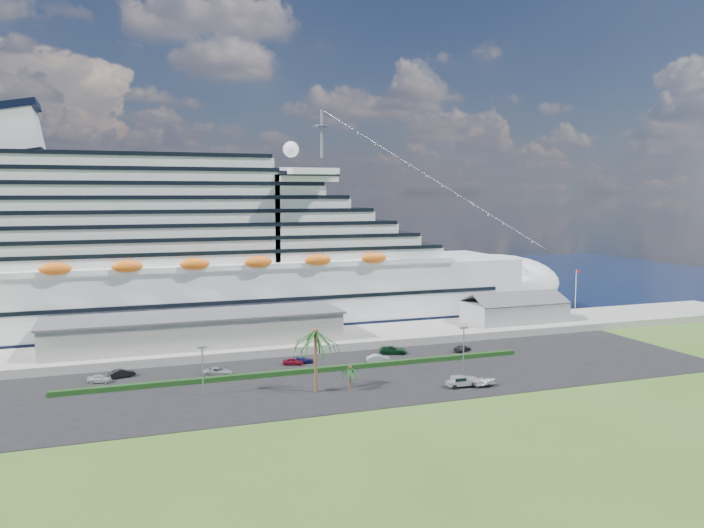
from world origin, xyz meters
name	(u,v)px	position (x,y,z in m)	size (l,w,h in m)	color
ground	(380,393)	(0.00, 0.00, 0.00)	(420.00, 420.00, 0.00)	#38551C
asphalt_lot	(357,376)	(0.00, 11.00, 0.06)	(140.00, 38.00, 0.12)	black
wharf	(312,340)	(0.00, 40.00, 0.90)	(240.00, 20.00, 1.80)	gray
water	(237,290)	(0.00, 130.00, 0.01)	(420.00, 160.00, 0.02)	black
cruise_ship	(197,262)	(-21.53, 64.00, 16.69)	(191.00, 38.00, 54.00)	silver
terminal_building	(196,329)	(-25.00, 40.00, 5.01)	(61.00, 15.00, 6.30)	gray
port_shed	(514,311)	(52.00, 40.00, 4.40)	(24.00, 12.31, 7.37)	gray
flagpole	(576,291)	(70.04, 40.00, 8.27)	(1.08, 0.16, 12.00)	silver
hedge	(307,371)	(-8.00, 16.00, 0.57)	(88.00, 1.10, 0.90)	#153210
lamp_post_left	(203,365)	(-28.00, 8.00, 5.34)	(1.60, 0.35, 8.27)	gray
lamp_post_right	(464,343)	(20.00, 8.00, 5.34)	(1.60, 0.35, 8.27)	gray
palm_tall	(316,338)	(-10.00, 4.00, 9.20)	(8.82, 8.82, 11.13)	#47301E
palm_short	(350,370)	(-4.50, 2.50, 3.67)	(3.53, 3.53, 4.56)	#47301E
parked_car_0	(99,379)	(-44.00, 22.31, 0.82)	(1.66, 4.12, 1.40)	#B7B7B9
parked_car_1	(122,373)	(-40.24, 24.56, 0.88)	(1.62, 4.64, 1.53)	black
parked_car_2	(218,371)	(-23.67, 20.07, 0.85)	(2.41, 5.24, 1.46)	#9D9FA5
parked_car_3	(302,360)	(-6.87, 23.48, 0.75)	(1.76, 4.34, 1.26)	#19154B
parked_car_4	(293,362)	(-8.88, 22.84, 0.79)	(1.58, 3.94, 1.34)	maroon
parked_car_5	(379,358)	(7.47, 19.19, 0.88)	(1.61, 4.62, 1.52)	#B0B4B7
parked_car_6	(393,350)	(12.99, 24.80, 0.90)	(2.60, 5.64, 1.57)	black
parked_car_7	(462,348)	(27.49, 21.82, 0.75)	(1.78, 4.37, 1.27)	black
pickup_truck	(462,381)	(14.25, -1.75, 1.18)	(5.52, 2.21, 1.92)	black
boat_trailer	(484,381)	(18.09, -2.82, 1.11)	(5.32, 3.71, 1.50)	gray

